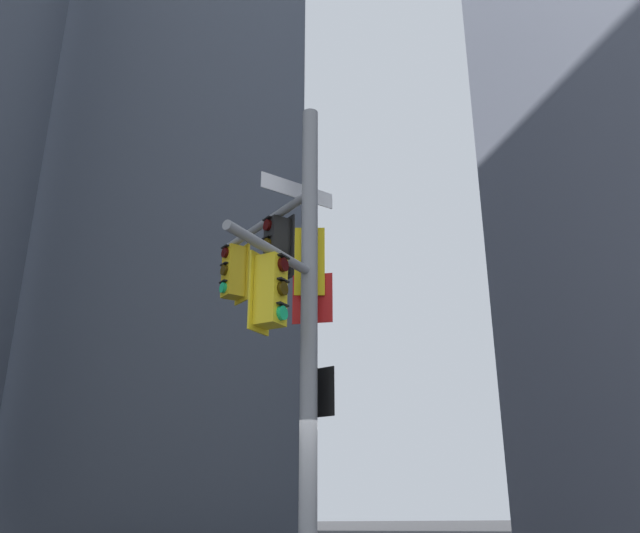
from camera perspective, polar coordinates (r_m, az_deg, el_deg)
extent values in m
cube|color=#4C5460|center=(40.28, -12.70, 4.54)|extent=(13.09, 13.09, 35.85)
cylinder|color=gray|center=(9.83, -0.97, -5.63)|extent=(0.26, 0.26, 7.65)
cylinder|color=gray|center=(11.74, -4.82, 3.81)|extent=(1.15, 2.73, 0.14)
cylinder|color=gray|center=(9.28, -4.24, 1.39)|extent=(1.56, 1.61, 0.14)
cube|color=black|center=(11.26, -2.97, 1.54)|extent=(0.20, 0.46, 1.14)
cube|color=black|center=(11.17, -3.80, 1.75)|extent=(0.44, 0.44, 1.00)
cylinder|color=#360605|center=(11.21, -4.63, 3.62)|extent=(0.13, 0.21, 0.20)
cube|color=black|center=(11.26, -4.64, 4.19)|extent=(0.15, 0.23, 0.02)
cylinder|color=#3C2C06|center=(11.07, -4.68, 1.97)|extent=(0.13, 0.21, 0.20)
cube|color=black|center=(11.12, -4.69, 2.55)|extent=(0.15, 0.23, 0.02)
cylinder|color=#19C672|center=(10.95, -4.73, 0.27)|extent=(0.13, 0.21, 0.20)
cube|color=black|center=(10.99, -4.74, 0.86)|extent=(0.15, 0.23, 0.02)
cube|color=gold|center=(12.54, -6.81, -0.66)|extent=(0.20, 0.46, 1.14)
cube|color=gold|center=(12.46, -7.57, -0.49)|extent=(0.44, 0.44, 1.00)
cylinder|color=#360605|center=(12.50, -8.31, 1.20)|extent=(0.13, 0.21, 0.20)
cube|color=black|center=(12.54, -8.31, 1.71)|extent=(0.15, 0.23, 0.02)
cylinder|color=#3C2C06|center=(12.37, -8.39, -0.31)|extent=(0.13, 0.21, 0.20)
cube|color=black|center=(12.41, -8.39, 0.21)|extent=(0.15, 0.23, 0.02)
cylinder|color=#19C672|center=(12.26, -8.47, -1.85)|extent=(0.13, 0.21, 0.20)
cube|color=black|center=(12.29, -8.47, -1.31)|extent=(0.15, 0.23, 0.02)
cube|color=yellow|center=(9.18, -5.32, -2.32)|extent=(0.36, 0.37, 1.14)
cube|color=yellow|center=(9.07, -4.34, -2.14)|extent=(0.48, 0.48, 1.00)
cylinder|color=#360605|center=(9.08, -3.23, 0.15)|extent=(0.18, 0.19, 0.20)
cube|color=black|center=(9.12, -3.19, 0.87)|extent=(0.20, 0.21, 0.02)
cylinder|color=#3C2C06|center=(8.97, -3.28, -1.94)|extent=(0.18, 0.19, 0.20)
cube|color=black|center=(9.00, -3.23, -1.21)|extent=(0.20, 0.21, 0.02)
cylinder|color=#19C672|center=(8.86, -3.32, -4.09)|extent=(0.18, 0.19, 0.20)
cube|color=black|center=(8.90, -3.27, -3.34)|extent=(0.20, 0.21, 0.02)
cube|color=yellow|center=(10.32, -0.92, 0.48)|extent=(0.47, 0.15, 1.14)
cube|color=yellow|center=(10.50, -0.90, 0.11)|extent=(0.41, 0.41, 1.00)
cylinder|color=#360605|center=(10.81, -0.87, 1.48)|extent=(0.21, 0.11, 0.20)
cube|color=black|center=(10.86, -0.87, 2.06)|extent=(0.23, 0.12, 0.02)
cylinder|color=#3C2C06|center=(10.69, -0.88, -0.26)|extent=(0.21, 0.11, 0.20)
cube|color=black|center=(10.73, -0.88, 0.33)|extent=(0.23, 0.12, 0.02)
cylinder|color=#19C672|center=(10.57, -0.89, -2.05)|extent=(0.21, 0.11, 0.20)
cube|color=black|center=(10.61, -0.89, -1.44)|extent=(0.23, 0.12, 0.02)
cube|color=white|center=(10.99, -1.94, 6.63)|extent=(1.34, 0.54, 0.28)
cube|color=#19479E|center=(10.99, -1.94, 6.63)|extent=(1.30, 0.52, 0.24)
cube|color=red|center=(10.19, -0.67, -2.81)|extent=(0.58, 0.30, 0.80)
cube|color=white|center=(10.19, -0.67, -2.81)|extent=(0.54, 0.28, 0.76)
cube|color=black|center=(9.81, -0.16, -10.96)|extent=(0.37, 0.49, 0.72)
cube|color=white|center=(9.81, -0.16, -10.96)|extent=(0.35, 0.45, 0.68)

